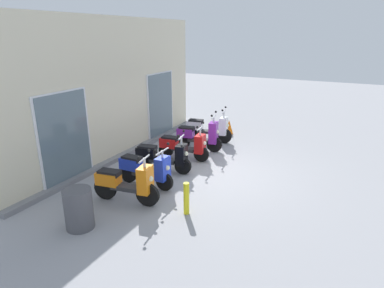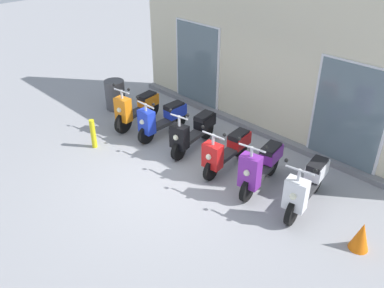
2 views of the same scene
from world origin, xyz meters
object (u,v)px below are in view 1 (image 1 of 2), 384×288
(scooter_red, at_px, (184,145))
(trash_bin, at_px, (79,209))
(scooter_black, at_px, (163,156))
(traffic_cone, at_px, (229,127))
(scooter_orange, at_px, (126,182))
(curb_bollard, at_px, (186,198))
(scooter_white, at_px, (209,128))
(scooter_purple, at_px, (200,135))
(scooter_blue, at_px, (146,168))

(scooter_red, height_order, trash_bin, scooter_red)
(scooter_black, distance_m, traffic_cone, 4.17)
(traffic_cone, bearing_deg, scooter_black, 175.85)
(scooter_orange, bearing_deg, curb_bollard, -82.90)
(scooter_white, distance_m, trash_bin, 5.98)
(scooter_purple, bearing_deg, scooter_orange, -179.02)
(scooter_purple, xyz_separation_m, curb_bollard, (-3.64, -1.46, -0.15))
(scooter_black, bearing_deg, scooter_blue, -173.30)
(scooter_orange, height_order, traffic_cone, scooter_orange)
(scooter_black, relative_size, scooter_white, 0.96)
(scooter_purple, bearing_deg, scooter_red, 175.04)
(scooter_blue, xyz_separation_m, scooter_black, (0.95, 0.11, -0.02))
(scooter_black, relative_size, scooter_red, 1.00)
(scooter_blue, xyz_separation_m, trash_bin, (-2.09, 0.11, -0.07))
(scooter_white, bearing_deg, traffic_cone, -13.09)
(scooter_blue, height_order, scooter_purple, scooter_purple)
(scooter_black, xyz_separation_m, traffic_cone, (4.15, -0.30, -0.19))
(scooter_red, xyz_separation_m, trash_bin, (-4.10, 0.05, -0.04))
(trash_bin, bearing_deg, curb_bollard, -48.87)
(curb_bollard, bearing_deg, scooter_purple, 21.87)
(scooter_red, bearing_deg, trash_bin, 179.29)
(traffic_cone, distance_m, curb_bollard, 5.95)
(traffic_cone, bearing_deg, scooter_white, 166.91)
(scooter_red, xyz_separation_m, scooter_purple, (0.92, -0.08, 0.06))
(scooter_purple, distance_m, trash_bin, 5.03)
(scooter_blue, bearing_deg, scooter_red, 1.70)
(traffic_cone, xyz_separation_m, trash_bin, (-7.19, 0.30, 0.14))
(scooter_red, bearing_deg, scooter_black, 177.19)
(scooter_black, xyz_separation_m, scooter_white, (2.93, -0.02, 0.03))
(scooter_white, relative_size, trash_bin, 2.04)
(scooter_orange, relative_size, traffic_cone, 3.01)
(scooter_orange, distance_m, scooter_red, 2.89)
(scooter_orange, xyz_separation_m, traffic_cone, (5.98, -0.10, -0.23))
(scooter_orange, relative_size, scooter_white, 0.95)
(scooter_blue, distance_m, scooter_white, 3.89)
(scooter_red, bearing_deg, scooter_purple, -4.96)
(scooter_red, xyz_separation_m, traffic_cone, (3.09, -0.25, -0.19))
(curb_bollard, bearing_deg, trash_bin, 131.13)
(scooter_red, distance_m, scooter_purple, 0.93)
(scooter_white, bearing_deg, scooter_purple, -173.16)
(scooter_purple, bearing_deg, trash_bin, 178.51)
(scooter_red, bearing_deg, traffic_cone, -4.61)
(scooter_orange, distance_m, scooter_white, 4.76)
(scooter_purple, bearing_deg, traffic_cone, -4.46)
(scooter_red, bearing_deg, scooter_blue, -178.30)
(scooter_black, bearing_deg, scooter_white, -0.36)
(scooter_orange, xyz_separation_m, scooter_blue, (0.87, 0.09, -0.01))
(scooter_black, xyz_separation_m, scooter_purple, (1.99, -0.13, 0.05))
(scooter_orange, bearing_deg, traffic_cone, -1.00)
(traffic_cone, bearing_deg, scooter_blue, 177.88)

